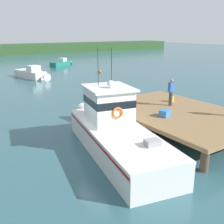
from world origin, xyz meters
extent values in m
plane|color=#2D5660|center=(0.00, 0.00, 0.00)|extent=(200.00, 200.00, 0.00)
cylinder|color=#4C3D2D|center=(2.20, -4.10, 0.50)|extent=(0.36, 0.36, 1.00)
cylinder|color=#4C3D2D|center=(2.20, 4.10, 0.50)|extent=(0.36, 0.36, 1.00)
cylinder|color=#4C3D2D|center=(7.40, 4.10, 0.50)|extent=(0.36, 0.36, 1.00)
cube|color=olive|center=(4.80, 0.00, 1.10)|extent=(6.00, 9.00, 0.20)
cube|color=silver|center=(0.20, -0.74, 0.55)|extent=(4.11, 8.34, 1.10)
cone|color=silver|center=(1.22, 4.05, 0.55)|extent=(1.45, 1.99, 1.10)
cube|color=#A31919|center=(0.20, -0.74, 1.00)|extent=(4.09, 8.19, 0.12)
cube|color=silver|center=(0.20, -0.74, 1.16)|extent=(4.14, 8.35, 0.12)
cube|color=silver|center=(0.45, 0.43, 2.00)|extent=(2.32, 2.55, 1.80)
cube|color=black|center=(0.45, 0.43, 2.31)|extent=(2.34, 2.57, 0.36)
cube|color=silver|center=(0.45, 0.43, 2.95)|extent=(2.61, 2.89, 0.10)
sphere|color=white|center=(0.39, 0.14, 3.18)|extent=(0.36, 0.36, 0.36)
cylinder|color=black|center=(0.21, 0.99, 3.90)|extent=(0.03, 0.03, 1.80)
cylinder|color=black|center=(0.90, 0.85, 3.90)|extent=(0.03, 0.03, 1.80)
cube|color=#939399|center=(0.28, -3.01, 1.28)|extent=(0.68, 0.55, 0.36)
torus|color=orange|center=(-0.77, -3.40, 1.16)|extent=(0.66, 0.66, 0.12)
torus|color=#EA5119|center=(0.21, -0.69, 2.00)|extent=(0.55, 0.21, 0.54)
cube|color=#3370B2|center=(3.48, -0.42, 1.38)|extent=(0.70, 0.60, 0.35)
cube|color=#2D8442|center=(3.39, 2.74, 1.38)|extent=(0.71, 0.61, 0.36)
cylinder|color=yellow|center=(6.08, 1.68, 1.37)|extent=(0.32, 0.32, 0.34)
cylinder|color=#383842|center=(5.33, 1.00, 1.63)|extent=(0.22, 0.22, 0.86)
cube|color=#2D56A8|center=(5.33, 1.00, 2.34)|extent=(0.36, 0.22, 0.56)
sphere|color=#9E7051|center=(5.33, 1.00, 2.73)|extent=(0.20, 0.20, 0.20)
cube|color=silver|center=(3.64, 23.24, 0.45)|extent=(2.70, 5.22, 0.91)
cone|color=silver|center=(4.36, 20.20, 0.45)|extent=(1.17, 1.42, 0.91)
cube|color=silver|center=(3.84, 22.39, 1.25)|extent=(1.52, 1.51, 0.68)
cube|color=#196B5B|center=(11.62, 32.45, 0.36)|extent=(4.07, 3.04, 0.72)
cone|color=#196B5B|center=(13.78, 33.66, 0.36)|extent=(1.22, 1.11, 0.72)
cube|color=silver|center=(12.23, 32.79, 0.99)|extent=(1.36, 1.36, 0.54)
sphere|color=#EA5B19|center=(13.03, 22.12, 0.20)|extent=(0.40, 0.40, 0.40)
sphere|color=#EA5B19|center=(4.10, 29.70, 0.21)|extent=(0.42, 0.42, 0.42)
camera|label=1|loc=(-6.58, -10.43, 5.57)|focal=43.72mm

